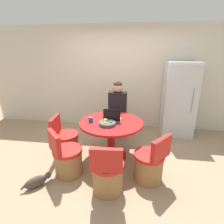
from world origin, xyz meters
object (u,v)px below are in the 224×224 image
Objects in this scene: chair_near_camera at (108,175)px; person_seated at (118,107)px; dining_table at (111,132)px; cat at (37,181)px; fruit_bowl at (107,123)px; chair_near_right_corner at (149,165)px; refrigerator at (179,100)px; chair_near_left_corner at (67,159)px; chair_left_side at (66,143)px; laptop at (112,118)px.

chair_near_camera is 0.59× the size of person_seated.
cat is at bearing -136.46° from dining_table.
person_seated reaches higher than cat.
person_seated is 4.65× the size of fruit_bowl.
chair_near_right_corner is 2.33× the size of cat.
dining_table is at bearing 74.36° from fruit_bowl.
refrigerator is 5.03× the size of cat.
chair_near_right_corner is at bearing -131.21° from chair_near_left_corner.
dining_table is 1.46m from cat.
refrigerator is at bearing -65.90° from chair_left_side.
chair_near_right_corner and chair_near_camera have the same top height.
fruit_bowl reaches higher than chair_near_right_corner.
cat is (-1.05, -1.77, -0.67)m from person_seated.
cat is at bearing 166.97° from chair_left_side.
cat is (-1.01, -0.96, -0.44)m from dining_table.
chair_near_right_corner is 1.34m from chair_near_left_corner.
dining_table is at bearing -139.68° from refrigerator.
fruit_bowl is (-0.74, 0.39, 0.50)m from chair_near_right_corner.
person_seated is (-1.40, -0.41, -0.11)m from refrigerator.
person_seated is at bearing -51.25° from chair_left_side.
laptop is at bearing 74.82° from fruit_bowl.
laptop is 0.23m from fruit_bowl.
cat is at bearing -140.63° from fruit_bowl.
chair_near_camera reaches higher than dining_table.
chair_near_camera reaches higher than cat.
chair_left_side and chair_near_left_corner have the same top height.
laptop is at bearing 76.35° from dining_table.
cat is (-1.08, -0.07, -0.18)m from chair_near_camera.
person_seated is at bearing -91.75° from laptop.
refrigerator is 2.59m from chair_near_camera.
person_seated is 0.98m from fruit_bowl.
chair_near_camera is at bearing -154.25° from chair_near_left_corner.
chair_near_left_corner is (-2.09, -1.83, -0.60)m from refrigerator.
chair_left_side is at bearing -44.75° from chair_near_camera.
chair_near_right_corner and chair_left_side have the same top height.
refrigerator is 1.92m from dining_table.
chair_near_camera is 1.10m from cat.
dining_table is at bearing -90.00° from chair_left_side.
chair_near_left_corner is (-0.65, -0.61, -0.25)m from dining_table.
chair_near_right_corner and chair_near_left_corner have the same top height.
chair_near_camera is 2.76× the size of fruit_bowl.
dining_table reaches higher than cat.
chair_near_right_corner is 2.60× the size of laptop.
dining_table is 0.84m from person_seated.
chair_near_left_corner is at bearing 44.87° from laptop.
laptop is (-0.02, -0.76, 0.03)m from person_seated.
chair_left_side is 0.98m from fruit_bowl.
laptop reaches higher than cat.
refrigerator reaches higher than chair_near_camera.
person_seated reaches higher than chair_near_right_corner.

